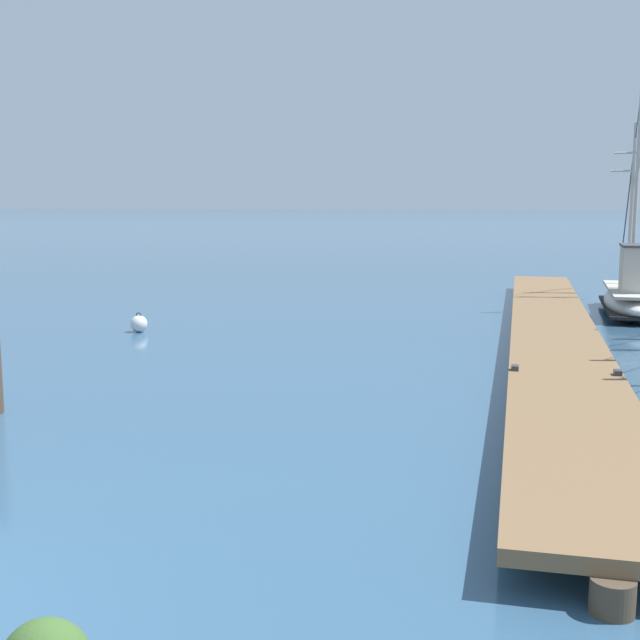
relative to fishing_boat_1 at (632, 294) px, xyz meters
The scene contains 3 objects.
floating_dock 6.24m from the fishing_boat_1, 110.93° to the right, with size 2.16×24.18×0.53m.
fishing_boat_1 is the anchor object (origin of this frame).
mooring_buoy 13.45m from the fishing_boat_1, 152.92° to the right, with size 0.41×0.41×0.48m.
Camera 1 is at (5.51, -4.31, 3.26)m, focal length 46.23 mm.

